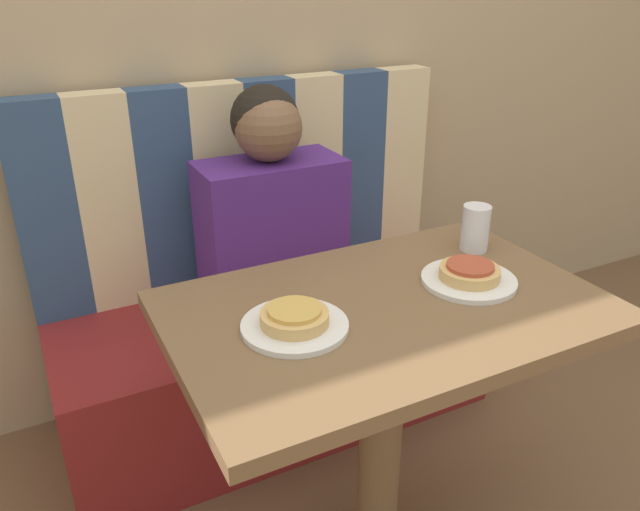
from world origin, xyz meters
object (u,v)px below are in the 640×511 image
plate_left (294,325)px  plate_right (468,280)px  pizza_left (294,316)px  pizza_right (469,271)px  person (271,207)px  drinking_cup (475,228)px

plate_left → plate_right: size_ratio=1.00×
pizza_left → pizza_right: (0.43, 0.00, 0.00)m
person → plate_right: (0.21, -0.62, -0.00)m
plate_right → drinking_cup: 0.19m
pizza_right → person: bearing=109.0°
person → drinking_cup: person is taller
person → pizza_right: 0.66m
plate_left → pizza_right: (0.43, 0.00, 0.02)m
plate_left → pizza_right: bearing=0.0°
drinking_cup → person: bearing=125.0°
plate_left → pizza_right: 0.43m
plate_left → pizza_right: pizza_right is taller
person → pizza_left: person is taller
pizza_left → drinking_cup: size_ratio=1.17×
person → drinking_cup: size_ratio=5.72×
person → pizza_right: person is taller
pizza_left → plate_left: bearing=180.0°
plate_left → plate_right: same height
pizza_left → pizza_right: same height
pizza_left → pizza_right: size_ratio=1.00×
drinking_cup → plate_left: bearing=-166.3°
person → plate_left: 0.66m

